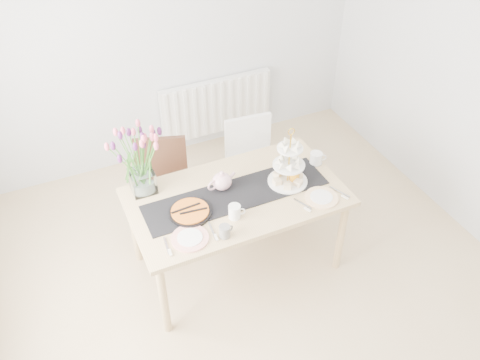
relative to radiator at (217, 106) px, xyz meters
name	(u,v)px	position (x,y,z in m)	size (l,w,h in m)	color
room_shell	(275,178)	(-0.50, -2.19, 0.85)	(4.50, 4.50, 4.50)	tan
radiator	(217,106)	(0.00, 0.00, 0.00)	(1.20, 0.08, 0.60)	white
dining_table	(237,203)	(-0.52, -1.67, 0.22)	(1.60, 0.90, 0.75)	tan
chair_brown	(163,181)	(-0.91, -1.01, 0.06)	(0.55, 0.55, 0.87)	#331E12
chair_white	(252,157)	(-0.07, -1.01, 0.05)	(0.46, 0.46, 0.86)	silver
table_runner	(236,195)	(-0.52, -1.67, 0.30)	(1.40, 0.35, 0.01)	black
tulip_vase	(138,152)	(-1.13, -1.33, 0.65)	(0.65, 0.65, 0.55)	silver
cake_stand	(288,169)	(-0.11, -1.70, 0.43)	(0.30, 0.30, 0.45)	gold
teapot	(222,181)	(-0.59, -1.56, 0.37)	(0.24, 0.19, 0.15)	silver
cream_jug	(316,158)	(0.21, -1.58, 0.35)	(0.10, 0.10, 0.10)	white
tart_tin	(190,212)	(-0.91, -1.72, 0.32)	(0.30, 0.30, 0.04)	black
mug_grey	(225,231)	(-0.77, -2.02, 0.35)	(0.08, 0.08, 0.09)	slate
mug_white	(234,212)	(-0.63, -1.88, 0.35)	(0.09, 0.09, 0.10)	white
mug_orange	(294,176)	(-0.06, -1.71, 0.35)	(0.08, 0.08, 0.09)	orange
plate_left	(190,238)	(-0.99, -1.95, 0.31)	(0.26, 0.26, 0.01)	white
plate_right	(321,198)	(0.03, -1.97, 0.31)	(0.25, 0.25, 0.01)	white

